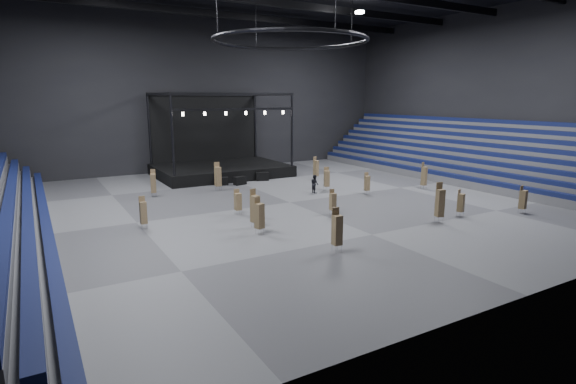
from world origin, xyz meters
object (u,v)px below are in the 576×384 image
chair_stack_8 (440,202)px  chair_stack_11 (333,201)px  chair_stack_7 (218,176)px  chair_stack_5 (255,208)px  chair_stack_0 (327,178)px  chair_stack_10 (316,168)px  chair_stack_14 (238,201)px  chair_stack_1 (259,215)px  flight_case_left (222,181)px  chair_stack_3 (143,212)px  chair_stack_2 (367,183)px  chair_stack_9 (153,183)px  crew_member (315,184)px  chair_stack_12 (424,176)px  man_center (257,207)px  chair_stack_6 (337,229)px  stage (218,162)px  flight_case_right (262,176)px  chair_stack_13 (461,202)px  flight_case_mid (240,181)px  chair_stack_4 (523,199)px

chair_stack_8 → chair_stack_11: (-5.24, 5.52, -0.42)m
chair_stack_7 → chair_stack_5: bearing=-100.2°
chair_stack_0 → chair_stack_10: size_ratio=0.91×
chair_stack_14 → chair_stack_1: bearing=-100.1°
flight_case_left → chair_stack_3: chair_stack_3 is taller
chair_stack_2 → chair_stack_11: chair_stack_2 is taller
chair_stack_9 → crew_member: (13.28, -5.78, -0.40)m
chair_stack_5 → chair_stack_11: bearing=-12.7°
chair_stack_5 → chair_stack_12: 20.17m
chair_stack_2 → chair_stack_8: 10.04m
man_center → chair_stack_5: bearing=47.0°
chair_stack_9 → chair_stack_10: bearing=19.0°
chair_stack_6 → chair_stack_14: chair_stack_6 is taller
chair_stack_12 → man_center: (-18.52, -1.44, -0.55)m
stage → chair_stack_1: stage is taller
flight_case_right → man_center: size_ratio=0.87×
flight_case_left → chair_stack_7: size_ratio=0.45×
chair_stack_6 → chair_stack_13: (12.54, 1.75, -0.25)m
flight_case_mid → chair_stack_2: 12.91m
chair_stack_1 → chair_stack_6: (2.35, -5.17, 0.05)m
chair_stack_10 → chair_stack_7: bearing=165.9°
stage → chair_stack_1: bearing=-105.1°
chair_stack_14 → crew_member: size_ratio=1.16×
chair_stack_13 → chair_stack_0: bearing=84.2°
chair_stack_7 → chair_stack_10: bearing=2.0°
chair_stack_7 → flight_case_left: bearing=60.8°
stage → chair_stack_12: 22.63m
chair_stack_3 → chair_stack_9: 10.23m
chair_stack_6 → man_center: bearing=97.8°
flight_case_right → crew_member: 8.18m
chair_stack_10 → chair_stack_11: size_ratio=1.28×
chair_stack_5 → man_center: (1.30, 2.33, -0.59)m
chair_stack_2 → chair_stack_8: chair_stack_8 is taller
chair_stack_6 → chair_stack_7: (0.48, 19.63, 0.08)m
chair_stack_2 → chair_stack_14: size_ratio=1.02×
chair_stack_11 → chair_stack_9: bearing=133.5°
flight_case_mid → chair_stack_2: (8.16, -9.99, 0.63)m
chair_stack_9 → chair_stack_5: bearing=-56.2°
man_center → chair_stack_3: bearing=-22.8°
chair_stack_9 → man_center: size_ratio=1.59×
chair_stack_7 → chair_stack_10: (11.31, 0.34, -0.14)m
chair_stack_11 → chair_stack_0: bearing=63.7°
chair_stack_10 → crew_member: bearing=-140.3°
flight_case_mid → chair_stack_4: size_ratio=0.59×
chair_stack_2 → chair_stack_14: (-13.19, -0.96, 0.00)m
flight_case_left → chair_stack_7: 2.86m
flight_case_mid → chair_stack_7: size_ratio=0.46×
chair_stack_5 → chair_stack_6: 6.91m
chair_stack_14 → chair_stack_3: bearing=179.9°
stage → flight_case_right: size_ratio=10.44×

